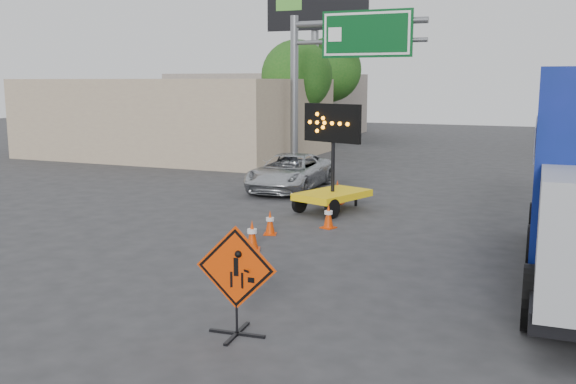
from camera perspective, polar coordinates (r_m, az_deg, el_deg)
The scene contains 14 objects.
ground at distance 11.27m, azimuth -3.65°, elevation -10.46°, with size 100.00×100.00×0.00m, color #2D2D30.
storefront_left_near at distance 34.96m, azimuth -9.69°, elevation 6.58°, with size 14.00×10.00×4.00m, color tan.
storefront_left_far at distance 47.75m, azimuth -1.62°, elevation 7.80°, with size 12.00×10.00×4.40m, color #A39588.
highway_gantry at distance 28.92m, azimuth 4.41°, elevation 12.13°, with size 6.18×0.38×6.90m.
billboard at distance 37.82m, azimuth 2.57°, elevation 15.07°, with size 6.10×0.54×9.85m.
tree_left_near at distance 33.93m, azimuth 0.79°, elevation 10.28°, with size 3.71×3.71×6.03m.
tree_left_far at distance 41.78m, azimuth 3.69°, elevation 10.77°, with size 4.10×4.10×6.66m.
construction_sign at distance 9.96m, azimuth -4.63°, elevation -7.64°, with size 1.31×0.93×1.74m.
arrow_board at distance 19.37m, azimuth 3.99°, elevation 0.35°, with size 2.05×2.60×3.25m.
pickup_truck at distance 23.26m, azimuth 0.15°, elevation 1.79°, with size 2.14×4.64×1.29m, color #B4B7BC.
cone_a at distance 15.03m, azimuth -3.21°, elevation -3.84°, with size 0.47×0.47×0.71m.
cone_b at distance 16.50m, azimuth -1.61°, elevation -2.72°, with size 0.41×0.41×0.63m.
cone_c at distance 17.24m, azimuth 3.62°, elevation -2.13°, with size 0.44×0.44×0.67m.
cone_d at distance 20.66m, azimuth 4.41°, elevation 0.01°, with size 0.41×0.41×0.77m.
Camera 1 is at (4.74, -9.45, 3.91)m, focal length 40.00 mm.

